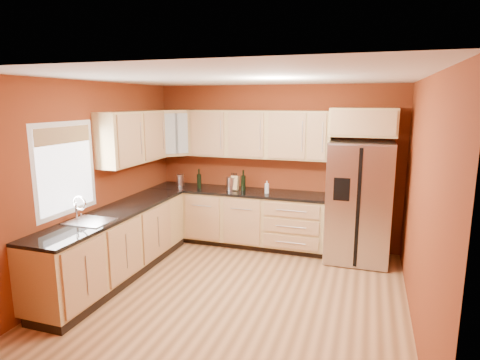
# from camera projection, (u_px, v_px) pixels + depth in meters

# --- Properties ---
(floor) EXTENTS (4.00, 4.00, 0.00)m
(floor) POSITION_uv_depth(u_px,v_px,m) (236.00, 294.00, 4.94)
(floor) COLOR brown
(floor) RESTS_ON ground
(ceiling) EXTENTS (4.00, 4.00, 0.00)m
(ceiling) POSITION_uv_depth(u_px,v_px,m) (236.00, 78.00, 4.44)
(ceiling) COLOR silver
(ceiling) RESTS_ON wall_back
(wall_back) EXTENTS (4.00, 0.04, 2.60)m
(wall_back) POSITION_uv_depth(u_px,v_px,m) (275.00, 166.00, 6.56)
(wall_back) COLOR maroon
(wall_back) RESTS_ON floor
(wall_front) EXTENTS (4.00, 0.04, 2.60)m
(wall_front) POSITION_uv_depth(u_px,v_px,m) (146.00, 252.00, 2.83)
(wall_front) COLOR maroon
(wall_front) RESTS_ON floor
(wall_left) EXTENTS (0.04, 4.00, 2.60)m
(wall_left) POSITION_uv_depth(u_px,v_px,m) (93.00, 181.00, 5.30)
(wall_left) COLOR maroon
(wall_left) RESTS_ON floor
(wall_right) EXTENTS (0.04, 4.00, 2.60)m
(wall_right) POSITION_uv_depth(u_px,v_px,m) (422.00, 205.00, 4.09)
(wall_right) COLOR maroon
(wall_right) RESTS_ON floor
(base_cabinets_back) EXTENTS (2.90, 0.60, 0.88)m
(base_cabinets_back) POSITION_uv_depth(u_px,v_px,m) (238.00, 218.00, 6.61)
(base_cabinets_back) COLOR tan
(base_cabinets_back) RESTS_ON floor
(base_cabinets_left) EXTENTS (0.60, 2.80, 0.88)m
(base_cabinets_left) POSITION_uv_depth(u_px,v_px,m) (116.00, 245.00, 5.38)
(base_cabinets_left) COLOR tan
(base_cabinets_left) RESTS_ON floor
(countertop_back) EXTENTS (2.90, 0.62, 0.04)m
(countertop_back) POSITION_uv_depth(u_px,v_px,m) (237.00, 191.00, 6.51)
(countertop_back) COLOR black
(countertop_back) RESTS_ON base_cabinets_back
(countertop_left) EXTENTS (0.62, 2.80, 0.04)m
(countertop_left) POSITION_uv_depth(u_px,v_px,m) (115.00, 212.00, 5.28)
(countertop_left) COLOR black
(countertop_left) RESTS_ON base_cabinets_left
(upper_cabinets_back) EXTENTS (2.30, 0.33, 0.75)m
(upper_cabinets_back) POSITION_uv_depth(u_px,v_px,m) (258.00, 134.00, 6.38)
(upper_cabinets_back) COLOR tan
(upper_cabinets_back) RESTS_ON wall_back
(upper_cabinets_left) EXTENTS (0.33, 1.35, 0.75)m
(upper_cabinets_left) POSITION_uv_depth(u_px,v_px,m) (133.00, 137.00, 5.83)
(upper_cabinets_left) COLOR tan
(upper_cabinets_left) RESTS_ON wall_left
(corner_upper_cabinet) EXTENTS (0.67, 0.67, 0.75)m
(corner_upper_cabinet) POSITION_uv_depth(u_px,v_px,m) (173.00, 133.00, 6.66)
(corner_upper_cabinet) COLOR tan
(corner_upper_cabinet) RESTS_ON wall_back
(over_fridge_cabinet) EXTENTS (0.92, 0.60, 0.40)m
(over_fridge_cabinet) POSITION_uv_depth(u_px,v_px,m) (363.00, 122.00, 5.72)
(over_fridge_cabinet) COLOR tan
(over_fridge_cabinet) RESTS_ON wall_back
(refrigerator) EXTENTS (0.90, 0.75, 1.78)m
(refrigerator) POSITION_uv_depth(u_px,v_px,m) (359.00, 202.00, 5.88)
(refrigerator) COLOR silver
(refrigerator) RESTS_ON floor
(window) EXTENTS (0.03, 0.90, 1.00)m
(window) POSITION_uv_depth(u_px,v_px,m) (66.00, 169.00, 4.78)
(window) COLOR white
(window) RESTS_ON wall_left
(sink_faucet) EXTENTS (0.50, 0.42, 0.30)m
(sink_faucet) POSITION_uv_depth(u_px,v_px,m) (89.00, 210.00, 4.78)
(sink_faucet) COLOR silver
(sink_faucet) RESTS_ON countertop_left
(canister_left) EXTENTS (0.14, 0.14, 0.20)m
(canister_left) POSITION_uv_depth(u_px,v_px,m) (180.00, 180.00, 6.84)
(canister_left) COLOR silver
(canister_left) RESTS_ON countertop_back
(canister_right) EXTENTS (0.17, 0.17, 0.21)m
(canister_right) POSITION_uv_depth(u_px,v_px,m) (231.00, 184.00, 6.51)
(canister_right) COLOR silver
(canister_right) RESTS_ON countertop_back
(wine_bottle_a) EXTENTS (0.09, 0.09, 0.32)m
(wine_bottle_a) POSITION_uv_depth(u_px,v_px,m) (199.00, 179.00, 6.64)
(wine_bottle_a) COLOR black
(wine_bottle_a) RESTS_ON countertop_back
(wine_bottle_b) EXTENTS (0.08, 0.08, 0.33)m
(wine_bottle_b) POSITION_uv_depth(u_px,v_px,m) (243.00, 180.00, 6.47)
(wine_bottle_b) COLOR black
(wine_bottle_b) RESTS_ON countertop_back
(knife_block) EXTENTS (0.12, 0.11, 0.23)m
(knife_block) POSITION_uv_depth(u_px,v_px,m) (235.00, 183.00, 6.51)
(knife_block) COLOR tan
(knife_block) RESTS_ON countertop_back
(soap_dispenser) EXTENTS (0.08, 0.08, 0.20)m
(soap_dispenser) POSITION_uv_depth(u_px,v_px,m) (267.00, 187.00, 6.28)
(soap_dispenser) COLOR silver
(soap_dispenser) RESTS_ON countertop_back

